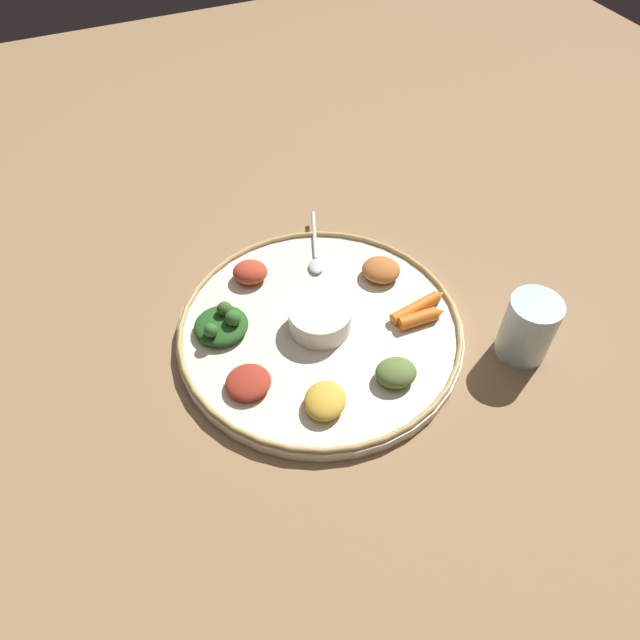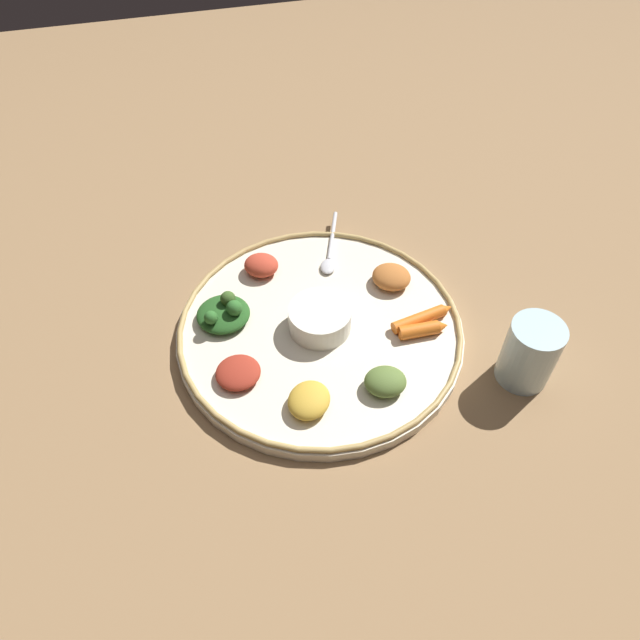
# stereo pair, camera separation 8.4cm
# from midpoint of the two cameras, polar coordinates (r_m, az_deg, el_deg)

# --- Properties ---
(ground_plane) EXTENTS (2.40, 2.40, 0.00)m
(ground_plane) POSITION_cam_midpoint_polar(r_m,az_deg,el_deg) (0.86, -2.78, -1.54)
(ground_plane) COLOR olive
(platter) EXTENTS (0.41, 0.41, 0.02)m
(platter) POSITION_cam_midpoint_polar(r_m,az_deg,el_deg) (0.86, -2.80, -1.19)
(platter) COLOR beige
(platter) RESTS_ON ground_plane
(platter_rim) EXTENTS (0.41, 0.41, 0.01)m
(platter_rim) POSITION_cam_midpoint_polar(r_m,az_deg,el_deg) (0.85, -2.83, -0.69)
(platter_rim) COLOR tan
(platter_rim) RESTS_ON platter
(center_bowl) EXTENTS (0.09, 0.09, 0.04)m
(center_bowl) POSITION_cam_midpoint_polar(r_m,az_deg,el_deg) (0.84, -2.87, 0.07)
(center_bowl) COLOR silver
(center_bowl) RESTS_ON platter
(spoon) EXTENTS (0.07, 0.15, 0.01)m
(spoon) POSITION_cam_midpoint_polar(r_m,az_deg,el_deg) (0.96, -2.97, 6.45)
(spoon) COLOR silver
(spoon) RESTS_ON platter
(greens_pile) EXTENTS (0.09, 0.08, 0.04)m
(greens_pile) POSITION_cam_midpoint_polar(r_m,az_deg,el_deg) (0.86, -12.27, -0.54)
(greens_pile) COLOR #23511E
(greens_pile) RESTS_ON platter
(carrot_near_spoon) EXTENTS (0.07, 0.02, 0.02)m
(carrot_near_spoon) POSITION_cam_midpoint_polar(r_m,az_deg,el_deg) (0.86, 7.06, 0.08)
(carrot_near_spoon) COLOR orange
(carrot_near_spoon) RESTS_ON platter
(carrot_outer) EXTENTS (0.10, 0.03, 0.02)m
(carrot_outer) POSITION_cam_midpoint_polar(r_m,az_deg,el_deg) (0.87, 6.82, 1.18)
(carrot_outer) COLOR orange
(carrot_outer) RESTS_ON platter
(mound_collards) EXTENTS (0.06, 0.06, 0.03)m
(mound_collards) POSITION_cam_midpoint_polar(r_m,az_deg,el_deg) (0.79, 4.34, -5.29)
(mound_collards) COLOR #567033
(mound_collards) RESTS_ON platter
(mound_lentil_yellow) EXTENTS (0.08, 0.08, 0.02)m
(mound_lentil_yellow) POSITION_cam_midpoint_polar(r_m,az_deg,el_deg) (0.76, -2.70, -8.00)
(mound_lentil_yellow) COLOR gold
(mound_lentil_yellow) RESTS_ON platter
(mound_beet) EXTENTS (0.07, 0.07, 0.02)m
(mound_beet) POSITION_cam_midpoint_polar(r_m,az_deg,el_deg) (0.79, -10.01, -6.14)
(mound_beet) COLOR maroon
(mound_beet) RESTS_ON platter
(mound_chickpea) EXTENTS (0.08, 0.08, 0.03)m
(mound_chickpea) POSITION_cam_midpoint_polar(r_m,az_deg,el_deg) (0.91, 3.32, 4.74)
(mound_chickpea) COLOR #B2662D
(mound_chickpea) RESTS_ON platter
(mound_berbere_red) EXTENTS (0.07, 0.06, 0.03)m
(mound_berbere_red) POSITION_cam_midpoint_polar(r_m,az_deg,el_deg) (0.92, -9.40, 4.46)
(mound_berbere_red) COLOR #B73D28
(mound_berbere_red) RESTS_ON platter
(drinking_glass) EXTENTS (0.07, 0.07, 0.10)m
(drinking_glass) POSITION_cam_midpoint_polar(r_m,az_deg,el_deg) (0.85, 16.75, -1.22)
(drinking_glass) COLOR silver
(drinking_glass) RESTS_ON ground_plane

